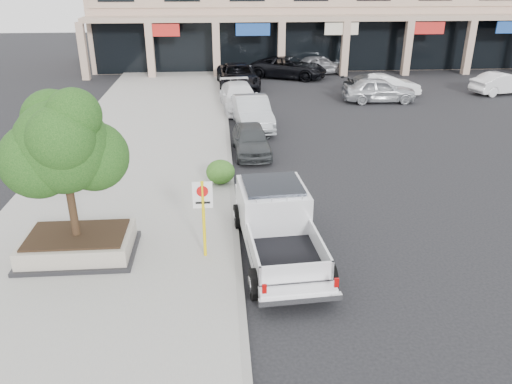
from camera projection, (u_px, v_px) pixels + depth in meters
ground at (291, 258)px, 14.47m from camera, size 120.00×120.00×0.00m
sidewalk at (130, 182)px, 19.53m from camera, size 8.00×52.00×0.15m
curb at (231, 179)px, 19.80m from camera, size 0.20×52.00×0.15m
strip_mall at (329, 7)px, 44.02m from camera, size 40.55×12.43×9.50m
planter at (78, 245)px, 14.26m from camera, size 3.20×2.20×0.68m
planter_tree at (69, 145)px, 13.21m from camera, size 2.90×2.55×4.00m
no_parking_sign at (203, 209)px, 13.76m from camera, size 0.55×0.09×2.30m
hedge at (220, 172)px, 19.04m from camera, size 1.10×0.99×0.93m
pickup_truck at (279, 228)px, 14.25m from camera, size 2.58×6.02×1.85m
curb_car_a at (251, 139)px, 22.54m from camera, size 1.72×3.97×1.33m
curb_car_b at (252, 112)px, 26.31m from camera, size 2.12×5.05×1.62m
curb_car_c at (239, 97)px, 29.82m from camera, size 2.54×5.34×1.50m
curb_car_d at (238, 76)px, 35.28m from camera, size 3.03×6.08×1.65m
lot_car_a at (379, 90)px, 31.47m from camera, size 4.59×1.96×1.55m
lot_car_b at (386, 86)px, 32.82m from camera, size 4.53×2.06×1.44m
lot_car_c at (375, 84)px, 33.53m from camera, size 5.05×3.69×1.36m
lot_car_d at (289, 67)px, 38.56m from camera, size 6.43×4.87×1.62m
lot_car_e at (320, 65)px, 40.00m from camera, size 4.77×2.82×1.52m
lot_car_f at (503, 83)px, 33.60m from camera, size 4.55×2.48×1.42m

